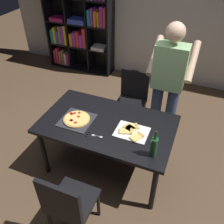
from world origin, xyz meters
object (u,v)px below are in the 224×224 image
at_px(wine_bottle, 154,147).
at_px(kitchen_scissors, 91,135).
at_px(chair_far_side, 132,97).
at_px(chair_near_camera, 68,203).
at_px(pepperoni_pizza_on_tray, 77,119).
at_px(dining_table, 107,128).
at_px(person_serving_pizza, 168,83).
at_px(bookshelf, 78,21).

relative_size(wine_bottle, kitchen_scissors, 1.62).
bearing_deg(chair_far_side, chair_near_camera, -90.00).
distance_m(pepperoni_pizza_on_tray, kitchen_scissors, 0.31).
relative_size(dining_table, chair_near_camera, 1.71).
height_order(person_serving_pizza, pepperoni_pizza_on_tray, person_serving_pizza).
xyz_separation_m(person_serving_pizza, wine_bottle, (0.10, -1.00, -0.13)).
relative_size(dining_table, wine_bottle, 4.86).
height_order(chair_near_camera, pepperoni_pizza_on_tray, chair_near_camera).
distance_m(chair_far_side, pepperoni_pizza_on_tray, 1.12).
relative_size(person_serving_pizza, wine_bottle, 5.54).
xyz_separation_m(chair_far_side, person_serving_pizza, (0.51, -0.22, 0.49)).
distance_m(dining_table, pepperoni_pizza_on_tray, 0.37).
height_order(chair_near_camera, kitchen_scissors, chair_near_camera).
bearing_deg(chair_near_camera, dining_table, 90.00).
bearing_deg(bookshelf, chair_far_side, -41.11).
bearing_deg(person_serving_pizza, bookshelf, 142.50).
xyz_separation_m(wine_bottle, kitchen_scissors, (-0.69, 0.02, -0.11)).
bearing_deg(chair_near_camera, wine_bottle, 47.23).
distance_m(chair_far_side, wine_bottle, 1.41).
height_order(dining_table, chair_far_side, chair_far_side).
xyz_separation_m(chair_near_camera, wine_bottle, (0.61, 0.66, 0.36)).
bearing_deg(dining_table, chair_near_camera, -90.00).
bearing_deg(chair_far_side, wine_bottle, -63.39).
xyz_separation_m(dining_table, chair_near_camera, (-0.00, -0.94, -0.16)).
xyz_separation_m(dining_table, wine_bottle, (0.61, -0.28, 0.20)).
bearing_deg(pepperoni_pizza_on_tray, bookshelf, 117.79).
relative_size(bookshelf, person_serving_pizza, 1.11).
bearing_deg(pepperoni_pizza_on_tray, kitchen_scissors, -31.70).
height_order(chair_far_side, pepperoni_pizza_on_tray, chair_far_side).
distance_m(pepperoni_pizza_on_tray, wine_bottle, 0.98).
relative_size(dining_table, chair_far_side, 1.71).
relative_size(chair_far_side, kitchen_scissors, 4.61).
relative_size(dining_table, person_serving_pizza, 0.88).
bearing_deg(pepperoni_pizza_on_tray, chair_far_side, 71.63).
height_order(bookshelf, kitchen_scissors, bookshelf).
distance_m(bookshelf, person_serving_pizza, 2.72).
xyz_separation_m(person_serving_pizza, pepperoni_pizza_on_tray, (-0.86, -0.81, -0.23)).
xyz_separation_m(pepperoni_pizza_on_tray, wine_bottle, (0.95, -0.19, 0.10)).
height_order(chair_near_camera, bookshelf, bookshelf).
bearing_deg(bookshelf, kitchen_scissors, -59.27).
distance_m(person_serving_pizza, pepperoni_pizza_on_tray, 1.20).
bearing_deg(chair_near_camera, bookshelf, 116.37).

